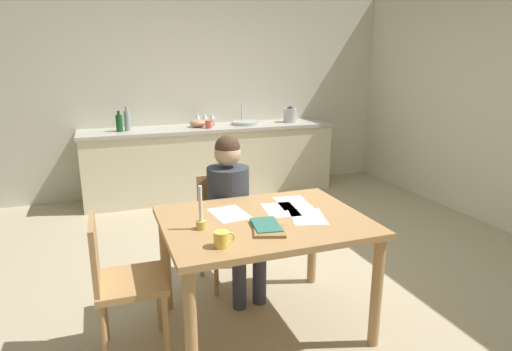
# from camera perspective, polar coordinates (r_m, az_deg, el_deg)

# --- Properties ---
(ground_plane) EXTENTS (5.20, 5.20, 0.04)m
(ground_plane) POSITION_cam_1_polar(r_m,az_deg,el_deg) (3.88, 2.80, -12.03)
(ground_plane) COLOR tan
(wall_back) EXTENTS (5.20, 0.12, 2.60)m
(wall_back) POSITION_cam_1_polar(r_m,az_deg,el_deg) (5.95, -6.91, 10.66)
(wall_back) COLOR beige
(wall_back) RESTS_ON ground
(kitchen_counter) EXTENTS (3.21, 0.64, 0.90)m
(kitchen_counter) POSITION_cam_1_polar(r_m,az_deg,el_deg) (5.73, -5.82, 1.94)
(kitchen_counter) COLOR beige
(kitchen_counter) RESTS_ON ground
(dining_table) EXTENTS (1.27, 0.97, 0.76)m
(dining_table) POSITION_cam_1_polar(r_m,az_deg,el_deg) (2.82, 1.06, -7.63)
(dining_table) COLOR tan
(dining_table) RESTS_ON ground
(chair_at_table) EXTENTS (0.44, 0.44, 0.85)m
(chair_at_table) POSITION_cam_1_polar(r_m,az_deg,el_deg) (3.52, -4.03, -6.20)
(chair_at_table) COLOR tan
(chair_at_table) RESTS_ON ground
(person_seated) EXTENTS (0.36, 0.61, 1.19)m
(person_seated) POSITION_cam_1_polar(r_m,az_deg,el_deg) (3.32, -3.17, -3.74)
(person_seated) COLOR #333842
(person_seated) RESTS_ON ground
(chair_side_empty) EXTENTS (0.41, 0.41, 0.88)m
(chair_side_empty) POSITION_cam_1_polar(r_m,az_deg,el_deg) (2.75, -17.25, -12.81)
(chair_side_empty) COLOR tan
(chair_side_empty) RESTS_ON ground
(coffee_mug) EXTENTS (0.12, 0.08, 0.09)m
(coffee_mug) POSITION_cam_1_polar(r_m,az_deg,el_deg) (2.38, -4.44, -8.23)
(coffee_mug) COLOR #F2CC4C
(coffee_mug) RESTS_ON dining_table
(candlestick) EXTENTS (0.06, 0.06, 0.27)m
(candlestick) POSITION_cam_1_polar(r_m,az_deg,el_deg) (2.62, -7.17, -5.38)
(candlestick) COLOR gold
(candlestick) RESTS_ON dining_table
(book_magazine) EXTENTS (0.19, 0.27, 0.02)m
(book_magazine) POSITION_cam_1_polar(r_m,az_deg,el_deg) (2.64, 1.33, -6.56)
(book_magazine) COLOR #327061
(book_magazine) RESTS_ON dining_table
(book_cookery) EXTENTS (0.23, 0.23, 0.02)m
(book_cookery) POSITION_cam_1_polar(r_m,az_deg,el_deg) (2.57, 1.77, -7.22)
(book_cookery) COLOR olive
(book_cookery) RESTS_ON dining_table
(paper_letter) EXTENTS (0.28, 0.34, 0.00)m
(paper_letter) POSITION_cam_1_polar(r_m,az_deg,el_deg) (2.83, 6.72, -5.34)
(paper_letter) COLOR white
(paper_letter) RESTS_ON dining_table
(paper_bill) EXTENTS (0.24, 0.32, 0.00)m
(paper_bill) POSITION_cam_1_polar(r_m,az_deg,el_deg) (3.09, 4.78, -3.54)
(paper_bill) COLOR white
(paper_bill) RESTS_ON dining_table
(paper_envelope) EXTENTS (0.24, 0.32, 0.00)m
(paper_envelope) POSITION_cam_1_polar(r_m,az_deg,el_deg) (2.87, -3.46, -4.97)
(paper_envelope) COLOR white
(paper_envelope) RESTS_ON dining_table
(paper_receipt) EXTENTS (0.25, 0.32, 0.00)m
(paper_receipt) POSITION_cam_1_polar(r_m,az_deg,el_deg) (2.95, 3.20, -4.45)
(paper_receipt) COLOR white
(paper_receipt) RESTS_ON dining_table
(sink_unit) EXTENTS (0.36, 0.36, 0.24)m
(sink_unit) POSITION_cam_1_polar(r_m,az_deg,el_deg) (5.78, -1.36, 6.88)
(sink_unit) COLOR #B2B7BC
(sink_unit) RESTS_ON kitchen_counter
(bottle_oil) EXTENTS (0.08, 0.08, 0.24)m
(bottle_oil) POSITION_cam_1_polar(r_m,az_deg,el_deg) (5.44, -17.34, 6.55)
(bottle_oil) COLOR #194C23
(bottle_oil) RESTS_ON kitchen_counter
(bottle_vinegar) EXTENTS (0.07, 0.07, 0.29)m
(bottle_vinegar) POSITION_cam_1_polar(r_m,az_deg,el_deg) (5.48, -16.39, 6.89)
(bottle_vinegar) COLOR #8C999E
(bottle_vinegar) RESTS_ON kitchen_counter
(mixing_bowl) EXTENTS (0.22, 0.22, 0.10)m
(mixing_bowl) POSITION_cam_1_polar(r_m,az_deg,el_deg) (5.61, -7.54, 6.76)
(mixing_bowl) COLOR tan
(mixing_bowl) RESTS_ON kitchen_counter
(stovetop_kettle) EXTENTS (0.18, 0.18, 0.22)m
(stovetop_kettle) POSITION_cam_1_polar(r_m,az_deg,el_deg) (6.00, 4.44, 7.86)
(stovetop_kettle) COLOR #B7BABF
(stovetop_kettle) RESTS_ON kitchen_counter
(wine_glass_near_sink) EXTENTS (0.07, 0.07, 0.15)m
(wine_glass_near_sink) POSITION_cam_1_polar(r_m,az_deg,el_deg) (5.79, -5.72, 7.68)
(wine_glass_near_sink) COLOR silver
(wine_glass_near_sink) RESTS_ON kitchen_counter
(wine_glass_by_kettle) EXTENTS (0.07, 0.07, 0.15)m
(wine_glass_by_kettle) POSITION_cam_1_polar(r_m,az_deg,el_deg) (5.77, -6.64, 7.62)
(wine_glass_by_kettle) COLOR silver
(wine_glass_by_kettle) RESTS_ON kitchen_counter
(wine_glass_back_left) EXTENTS (0.07, 0.07, 0.15)m
(wine_glass_back_left) POSITION_cam_1_polar(r_m,az_deg,el_deg) (5.75, -7.58, 7.57)
(wine_glass_back_left) COLOR silver
(wine_glass_back_left) RESTS_ON kitchen_counter
(teacup_on_counter) EXTENTS (0.12, 0.08, 0.09)m
(teacup_on_counter) POSITION_cam_1_polar(r_m,az_deg,el_deg) (5.48, -6.16, 6.61)
(teacup_on_counter) COLOR #D84C3F
(teacup_on_counter) RESTS_ON kitchen_counter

